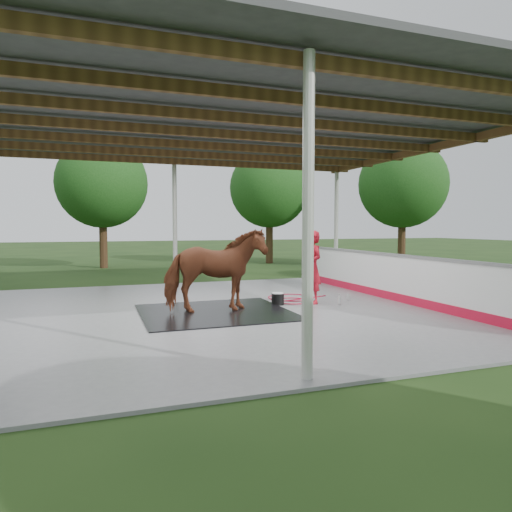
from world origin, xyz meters
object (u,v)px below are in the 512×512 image
object	(u,v)px
horse	(215,270)
handler	(312,267)
dasher_board	(391,278)
wash_bucket	(278,299)

from	to	relation	value
horse	handler	bearing A→B (deg)	-78.47
horse	dasher_board	bearing A→B (deg)	-83.84
dasher_board	wash_bucket	xyz separation A→B (m)	(-2.97, 0.19, -0.40)
dasher_board	handler	size ratio (longest dim) A/B	4.63
dasher_board	horse	distance (m)	4.62
handler	dasher_board	bearing A→B (deg)	80.78
dasher_board	horse	bearing A→B (deg)	-176.59
handler	wash_bucket	xyz separation A→B (m)	(-0.84, 0.08, -0.72)
wash_bucket	horse	bearing A→B (deg)	-164.04
horse	handler	distance (m)	2.49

